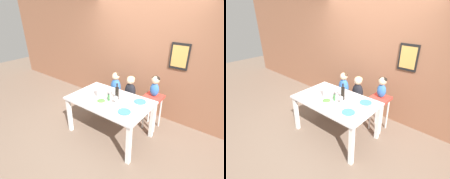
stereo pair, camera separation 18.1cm
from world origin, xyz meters
TOP-DOWN VIEW (x-y plane):
  - ground_plane at (0.00, 0.00)m, footprint 14.00×14.00m
  - wall_back at (0.00, 1.20)m, footprint 10.00×0.09m
  - dining_table at (0.00, 0.00)m, footprint 1.52×0.95m
  - chair_far_left at (-0.37, 0.69)m, footprint 0.41×0.39m
  - chair_far_center at (0.02, 0.69)m, footprint 0.41×0.39m
  - chair_right_highchair at (0.56, 0.69)m, footprint 0.35×0.33m
  - person_child_left at (-0.37, 0.69)m, footprint 0.25×0.18m
  - person_child_center at (0.02, 0.69)m, footprint 0.25×0.18m
  - person_baby_right at (0.56, 0.69)m, footprint 0.18×0.16m
  - wine_bottle at (0.10, 0.10)m, footprint 0.07×0.07m
  - paper_towel_roll at (-0.20, -0.05)m, footprint 0.10×0.10m
  - wine_glass_near at (0.18, -0.06)m, footprint 0.08×0.08m
  - wine_glass_far at (-0.09, 0.13)m, footprint 0.08×0.08m
  - salad_bowl_large at (-0.02, -0.21)m, footprint 0.17×0.17m
  - dinner_plate_front_left at (-0.48, -0.18)m, footprint 0.22×0.22m
  - dinner_plate_back_left at (-0.40, 0.29)m, footprint 0.22×0.22m
  - dinner_plate_back_right at (0.49, 0.26)m, footprint 0.22×0.22m
  - dinner_plate_front_right at (0.45, -0.19)m, footprint 0.22×0.22m
  - condiment_bottle_hot_sauce at (0.01, -0.04)m, footprint 0.05×0.05m

SIDE VIEW (x-z plane):
  - ground_plane at x=0.00m, z-range 0.00..0.00m
  - chair_far_left at x=-0.37m, z-range 0.16..0.64m
  - chair_far_center at x=0.02m, z-range 0.16..0.64m
  - chair_right_highchair at x=0.56m, z-range 0.20..0.95m
  - dining_table at x=0.00m, z-range 0.28..1.06m
  - person_child_left at x=-0.37m, z-range 0.49..1.04m
  - person_child_center at x=0.02m, z-range 0.49..1.04m
  - dinner_plate_front_left at x=-0.48m, z-range 0.77..0.79m
  - dinner_plate_back_left at x=-0.40m, z-range 0.77..0.79m
  - dinner_plate_back_right at x=0.49m, z-range 0.77..0.79m
  - dinner_plate_front_right at x=0.45m, z-range 0.77..0.79m
  - salad_bowl_large at x=-0.02m, z-range 0.77..0.85m
  - condiment_bottle_hot_sauce at x=0.01m, z-range 0.77..0.92m
  - wine_glass_near at x=0.18m, z-range 0.81..0.96m
  - wine_glass_far at x=-0.09m, z-range 0.81..0.96m
  - wine_bottle at x=0.10m, z-range 0.74..1.06m
  - paper_towel_roll at x=-0.20m, z-range 0.77..1.03m
  - person_baby_right at x=0.56m, z-range 0.78..1.19m
  - wall_back at x=0.00m, z-range 0.00..2.70m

